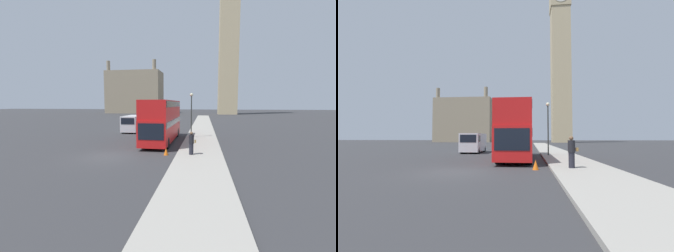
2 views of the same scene
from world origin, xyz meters
TOP-DOWN VIEW (x-y plane):
  - ground_plane at (0.00, 0.00)m, footprint 300.00×300.00m
  - sidewalk_strip at (6.76, 0.00)m, footprint 3.52×120.00m
  - clock_tower at (15.84, 74.77)m, footprint 7.50×7.67m
  - building_block_distant at (-23.39, 81.35)m, footprint 23.39×12.69m
  - red_double_decker_bus at (2.77, 7.38)m, footprint 2.52×10.66m
  - white_van at (-2.86, 14.90)m, footprint 2.18×5.09m
  - pedestrian at (6.14, 1.10)m, footprint 0.55×0.39m
  - street_lamp at (5.61, 10.10)m, footprint 0.36×0.36m
  - traffic_cone at (4.18, 1.22)m, footprint 0.36×0.36m

SIDE VIEW (x-z plane):
  - ground_plane at x=0.00m, z-range 0.00..0.00m
  - sidewalk_strip at x=6.76m, z-range 0.00..0.15m
  - traffic_cone at x=4.18m, z-range 0.00..0.55m
  - pedestrian at x=6.14m, z-range 0.15..1.89m
  - white_van at x=-2.86m, z-range 0.08..2.39m
  - red_double_decker_bus at x=2.77m, z-range 0.25..4.56m
  - street_lamp at x=5.61m, z-range 1.00..6.03m
  - building_block_distant at x=-23.39m, z-range -1.95..20.12m
  - clock_tower at x=15.84m, z-range 0.82..69.69m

